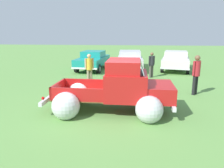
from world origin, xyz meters
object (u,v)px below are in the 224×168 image
object	(u,v)px
spectator_1	(89,67)
spectator_2	(196,72)
lane_cone_0	(151,88)
show_car_1	(130,59)
spectator_0	(152,63)
show_car_0	(93,60)
show_car_2	(176,60)
vintage_pickup_truck	(119,91)

from	to	relation	value
spectator_1	spectator_2	bearing A→B (deg)	-138.77
spectator_2	lane_cone_0	world-z (taller)	spectator_2
show_car_1	spectator_0	xyz separation A→B (m)	(1.44, -3.11, 0.13)
show_car_0	spectator_2	bearing A→B (deg)	49.70
show_car_2	spectator_1	bearing A→B (deg)	-35.78
show_car_1	lane_cone_0	world-z (taller)	show_car_1
spectator_1	lane_cone_0	world-z (taller)	spectator_1
vintage_pickup_truck	show_car_2	bearing A→B (deg)	68.84
spectator_1	lane_cone_0	size ratio (longest dim) A/B	2.71
vintage_pickup_truck	spectator_2	world-z (taller)	vintage_pickup_truck
show_car_0	spectator_2	size ratio (longest dim) A/B	2.40
show_car_0	spectator_0	xyz separation A→B (m)	(4.28, -2.52, 0.14)
show_car_1	lane_cone_0	bearing A→B (deg)	7.81
show_car_1	lane_cone_0	xyz separation A→B (m)	(1.13, -7.12, -0.47)
show_car_2	spectator_1	size ratio (longest dim) A/B	2.77
spectator_1	spectator_2	distance (m)	5.54
show_car_1	spectator_1	world-z (taller)	spectator_1
show_car_0	spectator_0	bearing A→B (deg)	65.48
show_car_0	spectator_2	xyz separation A→B (m)	(6.00, -6.28, 0.29)
vintage_pickup_truck	show_car_0	distance (m)	9.12
lane_cone_0	vintage_pickup_truck	bearing A→B (deg)	-121.92
show_car_2	spectator_1	xyz separation A→B (m)	(-5.67, -5.26, 0.19)
show_car_1	spectator_0	world-z (taller)	spectator_0
vintage_pickup_truck	show_car_0	world-z (taller)	vintage_pickup_truck
show_car_2	spectator_1	distance (m)	7.74
show_car_2	spectator_2	xyz separation A→B (m)	(-0.36, -6.80, 0.28)
show_car_0	spectator_1	distance (m)	4.79
show_car_1	spectator_2	bearing A→B (deg)	23.52
show_car_2	lane_cone_0	world-z (taller)	show_car_2
show_car_0	show_car_2	size ratio (longest dim) A/B	0.94
spectator_2	spectator_0	bearing A→B (deg)	161.18
show_car_1	spectator_0	bearing A→B (deg)	23.63
vintage_pickup_truck	show_car_0	size ratio (longest dim) A/B	1.04
lane_cone_0	show_car_1	bearing A→B (deg)	99.01
lane_cone_0	show_car_0	bearing A→B (deg)	121.28
show_car_1	spectator_0	size ratio (longest dim) A/B	2.85
show_car_2	spectator_2	bearing A→B (deg)	8.38
show_car_1	spectator_1	distance (m)	5.75
spectator_0	spectator_1	size ratio (longest dim) A/B	0.95
show_car_2	spectator_2	size ratio (longest dim) A/B	2.55
show_car_0	vintage_pickup_truck	bearing A→B (deg)	22.55
spectator_1	show_car_0	bearing A→B (deg)	-24.45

